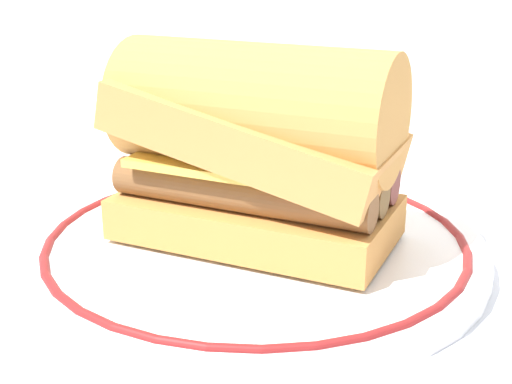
% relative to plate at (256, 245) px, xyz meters
% --- Properties ---
extents(ground_plane, '(1.50, 1.50, 0.00)m').
position_rel_plate_xyz_m(ground_plane, '(0.02, -0.04, -0.01)').
color(ground_plane, silver).
extents(plate, '(0.30, 0.30, 0.01)m').
position_rel_plate_xyz_m(plate, '(0.00, 0.00, 0.00)').
color(plate, white).
rests_on(plate, ground_plane).
extents(sausage_sandwich, '(0.18, 0.10, 0.12)m').
position_rel_plate_xyz_m(sausage_sandwich, '(-0.00, 0.00, 0.07)').
color(sausage_sandwich, '#D08C44').
rests_on(sausage_sandwich, plate).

